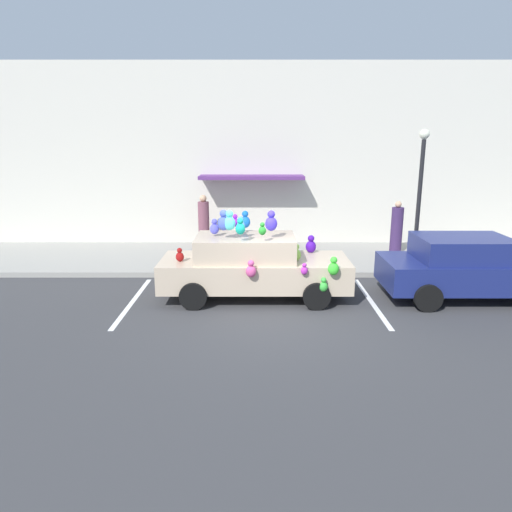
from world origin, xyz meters
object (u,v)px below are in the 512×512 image
object	(u,v)px
plush_covered_car	(254,265)
street_lamp_post	(421,185)
pedestrian_walking_past	(205,224)
pedestrian_near_shopfront	(398,229)
teddy_bear_on_sidewalk	(211,254)
parked_sedan_behind	(468,267)

from	to	relation	value
plush_covered_car	street_lamp_post	xyz separation A→B (m)	(4.71, 2.17, 1.75)
pedestrian_walking_past	pedestrian_near_shopfront	bearing A→B (deg)	-6.25
teddy_bear_on_sidewalk	street_lamp_post	bearing A→B (deg)	-3.74
teddy_bear_on_sidewalk	street_lamp_post	size ratio (longest dim) A/B	0.18
teddy_bear_on_sidewalk	pedestrian_walking_past	distance (m)	2.30
parked_sedan_behind	street_lamp_post	world-z (taller)	street_lamp_post
pedestrian_near_shopfront	parked_sedan_behind	bearing A→B (deg)	-82.98
teddy_bear_on_sidewalk	parked_sedan_behind	bearing A→B (deg)	-22.00
parked_sedan_behind	pedestrian_near_shopfront	distance (m)	4.17
pedestrian_near_shopfront	pedestrian_walking_past	distance (m)	6.46
pedestrian_near_shopfront	pedestrian_walking_past	size ratio (longest dim) A/B	0.93
plush_covered_car	parked_sedan_behind	xyz separation A→B (m)	(5.23, -0.08, -0.03)
pedestrian_walking_past	teddy_bear_on_sidewalk	bearing A→B (deg)	-79.58
plush_covered_car	pedestrian_near_shopfront	world-z (taller)	plush_covered_car
parked_sedan_behind	pedestrian_walking_past	size ratio (longest dim) A/B	2.26
plush_covered_car	parked_sedan_behind	world-z (taller)	plush_covered_car
street_lamp_post	pedestrian_walking_past	distance (m)	7.09
pedestrian_walking_past	plush_covered_car	bearing A→B (deg)	-70.25
pedestrian_walking_past	parked_sedan_behind	bearing A→B (deg)	-34.92
parked_sedan_behind	pedestrian_near_shopfront	world-z (taller)	pedestrian_near_shopfront
parked_sedan_behind	pedestrian_near_shopfront	bearing A→B (deg)	97.02
plush_covered_car	pedestrian_walking_past	world-z (taller)	plush_covered_car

